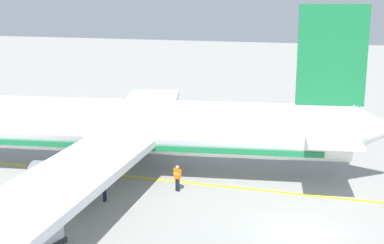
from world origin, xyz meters
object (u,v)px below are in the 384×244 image
object	(u,v)px
airliner_foreground	(97,126)
crew_loader_left	(299,127)
cargo_container_near	(273,132)
crew_loader_right	(177,176)
crew_marshaller	(42,209)
crew_supervisor	(104,186)
cargo_container_mid	(42,227)

from	to	relation	value
airliner_foreground	crew_loader_left	size ratio (longest dim) A/B	23.46
cargo_container_near	crew_loader_right	distance (m)	14.03
airliner_foreground	crew_marshaller	bearing A→B (deg)	-172.12
airliner_foreground	crew_supervisor	xyz separation A→B (m)	(-5.00, -2.92, -2.42)
crew_loader_right	crew_loader_left	bearing A→B (deg)	-21.79
airliner_foreground	crew_loader_right	distance (m)	7.36
cargo_container_near	crew_supervisor	xyz separation A→B (m)	(-16.36, 7.95, -0.02)
cargo_container_mid	crew_loader_right	world-z (taller)	cargo_container_mid
cargo_container_near	crew_marshaller	bearing A→B (deg)	155.12
cargo_container_near	cargo_container_mid	xyz separation A→B (m)	(-22.69, 8.32, -0.02)
crew_loader_left	crew_loader_right	size ratio (longest dim) A/B	1.01
airliner_foreground	crew_loader_right	bearing A→B (deg)	-106.92
crew_loader_left	crew_marshaller	bearing A→B (deg)	153.04
crew_loader_left	crew_supervisor	size ratio (longest dim) A/B	1.07
cargo_container_mid	airliner_foreground	bearing A→B (deg)	12.71
crew_marshaller	crew_supervisor	xyz separation A→B (m)	(4.30, -1.63, -0.01)
cargo_container_near	crew_supervisor	size ratio (longest dim) A/B	1.26
cargo_container_mid	crew_loader_right	xyz separation A→B (m)	(9.30, -4.12, 0.07)
airliner_foreground	crew_loader_right	world-z (taller)	airliner_foreground
cargo_container_mid	crew_supervisor	bearing A→B (deg)	-3.29
airliner_foreground	crew_loader_right	size ratio (longest dim) A/B	23.76
cargo_container_near	crew_loader_right	world-z (taller)	cargo_container_near
crew_loader_left	cargo_container_mid	bearing A→B (deg)	157.41
crew_marshaller	cargo_container_mid	bearing A→B (deg)	-148.00
crew_marshaller	crew_supervisor	distance (m)	4.60
cargo_container_mid	crew_loader_right	bearing A→B (deg)	-23.90
cargo_container_near	crew_supervisor	world-z (taller)	cargo_container_near
crew_supervisor	airliner_foreground	bearing A→B (deg)	30.29
crew_supervisor	crew_loader_right	bearing A→B (deg)	-51.70
airliner_foreground	crew_marshaller	world-z (taller)	airliner_foreground
cargo_container_near	crew_supervisor	bearing A→B (deg)	154.08
crew_loader_left	cargo_container_near	bearing A→B (deg)	136.72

